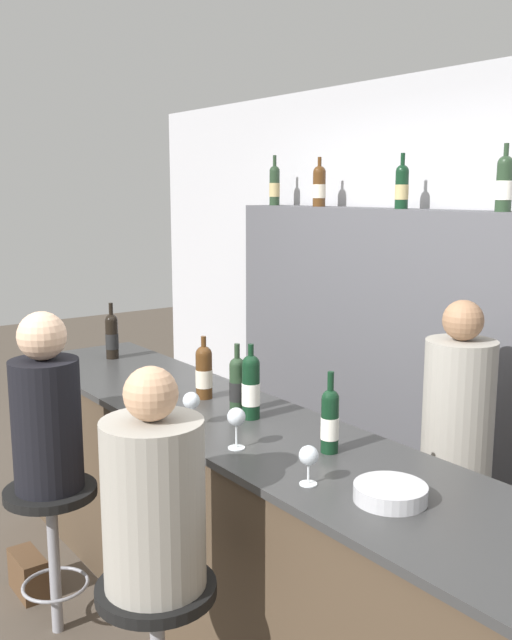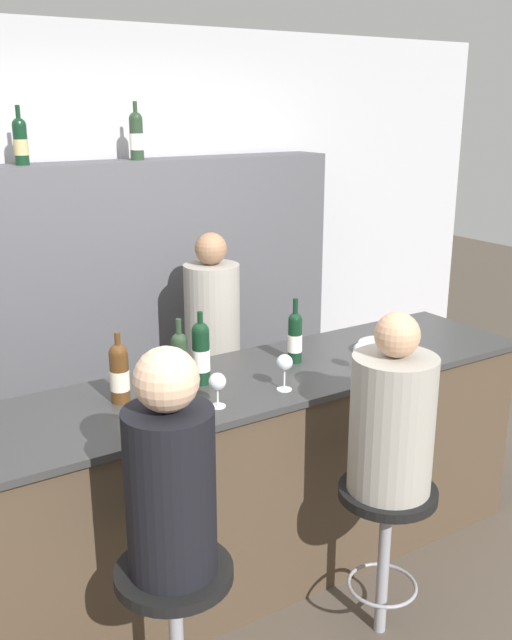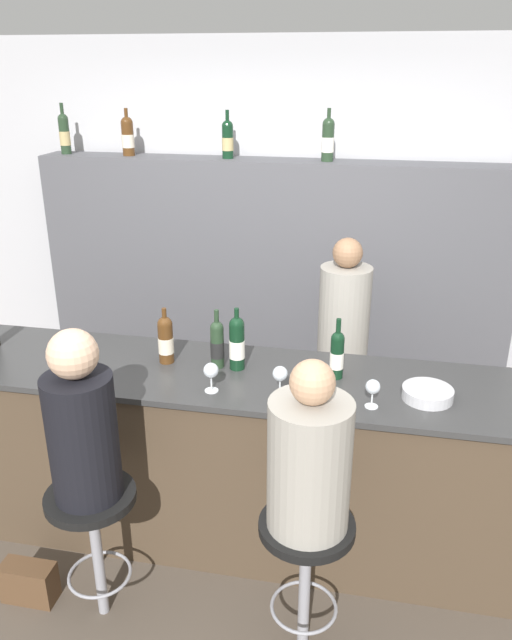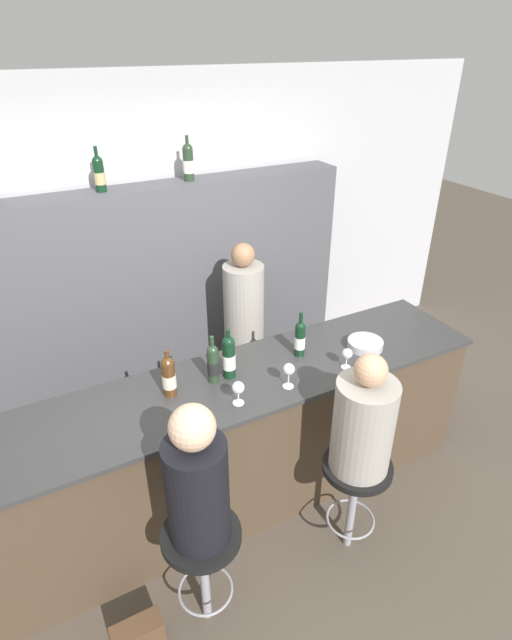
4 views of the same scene
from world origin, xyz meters
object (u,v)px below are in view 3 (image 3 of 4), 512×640
object	(u,v)px
guest_seated_left	(82,426)
wine_bottle_backbar_1	(128,136)
wine_glass_1	(280,375)
metal_bowl	(428,394)
wine_bottle_counter_1	(166,339)
bartender	(341,364)
wine_bottle_backbar_2	(228,139)
bar_stool_left	(93,520)
wine_bottle_backbar_0	(64,133)
wine_bottle_counter_2	(217,344)
wine_bottle_counter_4	(337,354)
guest_seated_right	(309,459)
handbag	(29,582)
wine_bottle_counter_3	(237,343)
bar_stool_right	(306,550)
wine_glass_2	(373,388)
wine_bottle_backbar_3	(328,139)

from	to	relation	value
guest_seated_left	wine_bottle_backbar_1	bearing A→B (deg)	104.90
guest_seated_left	wine_glass_1	bearing A→B (deg)	31.07
wine_glass_1	metal_bowl	distance (m)	0.68
wine_glass_1	metal_bowl	world-z (taller)	wine_glass_1
wine_bottle_counter_1	bartender	size ratio (longest dim) A/B	0.20
wine_bottle_counter_1	wine_bottle_backbar_2	world-z (taller)	wine_bottle_backbar_2
bar_stool_left	guest_seated_left	bearing A→B (deg)	90.00
wine_bottle_counter_1	wine_bottle_backbar_0	xyz separation A→B (m)	(-1.11, 1.27, 0.87)
wine_bottle_counter_2	bartender	size ratio (longest dim) A/B	0.21
wine_bottle_counter_1	guest_seated_left	bearing A→B (deg)	-99.93
wine_bottle_counter_1	bar_stool_left	size ratio (longest dim) A/B	0.43
wine_bottle_counter_4	guest_seated_right	bearing A→B (deg)	-93.55
wine_bottle_counter_1	guest_seated_right	size ratio (longest dim) A/B	0.40
wine_glass_1	handbag	size ratio (longest dim) A/B	0.61
wine_bottle_counter_3	bar_stool_left	distance (m)	1.05
metal_bowl	handbag	size ratio (longest dim) A/B	0.90
guest_seated_right	bar_stool_right	bearing A→B (deg)	-26.57
wine_bottle_counter_2	wine_glass_1	distance (m)	0.44
wine_glass_1	handbag	bearing A→B (deg)	-158.12
metal_bowl	guest_seated_right	size ratio (longest dim) A/B	0.32
bar_stool_left	handbag	distance (m)	0.58
bar_stool_left	wine_bottle_counter_3	bearing A→B (deg)	55.08
wine_glass_2	metal_bowl	size ratio (longest dim) A/B	0.58
handbag	metal_bowl	bearing A→B (deg)	17.89
wine_bottle_counter_3	wine_bottle_backbar_3	xyz separation A→B (m)	(0.30, 1.27, 0.85)
wine_bottle_backbar_0	handbag	world-z (taller)	wine_bottle_backbar_0
wine_bottle_counter_1	wine_bottle_backbar_3	xyz separation A→B (m)	(0.67, 1.27, 0.87)
wine_bottle_backbar_0	handbag	size ratio (longest dim) A/B	1.27
wine_bottle_backbar_2	bar_stool_left	size ratio (longest dim) A/B	0.44
metal_bowl	bar_stool_right	world-z (taller)	metal_bowl
wine_bottle_backbar_0	wine_bottle_counter_3	bearing A→B (deg)	-40.69
wine_bottle_backbar_2	guest_seated_right	xyz separation A→B (m)	(0.80, -1.99, -0.98)
wine_bottle_backbar_3	wine_bottle_backbar_2	bearing A→B (deg)	180.00
wine_bottle_backbar_3	guest_seated_right	size ratio (longest dim) A/B	0.44
wine_bottle_counter_1	wine_bottle_counter_4	size ratio (longest dim) A/B	0.96
metal_bowl	guest_seated_left	bearing A→B (deg)	-157.77
metal_bowl	wine_glass_2	bearing A→B (deg)	-153.32
wine_bottle_backbar_1	wine_glass_2	distance (m)	2.46
wine_bottle_counter_2	guest_seated_right	world-z (taller)	guest_seated_right
wine_bottle_counter_2	bar_stool_right	world-z (taller)	wine_bottle_counter_2
wine_bottle_counter_1	wine_glass_2	distance (m)	1.08
wine_bottle_backbar_1	metal_bowl	world-z (taller)	wine_bottle_backbar_1
wine_glass_2	handbag	bearing A→B (deg)	-163.62
wine_glass_2	guest_seated_right	distance (m)	0.52
handbag	guest_seated_left	bearing A→B (deg)	0.00
wine_bottle_backbar_2	bar_stool_right	distance (m)	2.58
wine_bottle_counter_2	wine_glass_1	bearing A→B (deg)	-35.32
wine_bottle_counter_4	wine_bottle_backbar_3	size ratio (longest dim) A/B	0.97
wine_bottle_counter_3	guest_seated_right	distance (m)	0.86
wine_bottle_backbar_1	guest_seated_right	xyz separation A→B (m)	(1.48, -1.99, -0.99)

